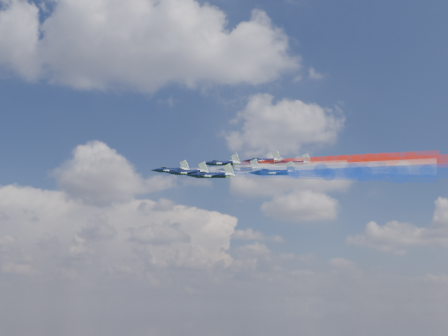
{
  "coord_description": "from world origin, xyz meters",
  "views": [
    {
      "loc": [
        21.63,
        -136.29,
        138.96
      ],
      "look_at": [
        24.23,
        -3.2,
        174.55
      ],
      "focal_mm": 41.96,
      "sensor_mm": 36.0,
      "label": 1
    }
  ],
  "objects": [
    {
      "name": "jet_lead",
      "position": [
        9.79,
        3.37,
        175.66
      ],
      "size": [
        15.17,
        14.16,
        7.21
      ],
      "primitive_type": null,
      "rotation": [
        0.09,
        -0.32,
        1.15
      ],
      "color": "black"
    },
    {
      "name": "trail_lead",
      "position": [
        34.22,
        -6.74,
        173.44
      ],
      "size": [
        40.71,
        20.96,
        8.67
      ],
      "primitive_type": null,
      "rotation": [
        0.09,
        -0.32,
        1.15
      ],
      "color": "white"
    },
    {
      "name": "jet_inner_left",
      "position": [
        15.16,
        -8.56,
        171.94
      ],
      "size": [
        15.17,
        14.16,
        7.21
      ],
      "primitive_type": null,
      "rotation": [
        0.09,
        -0.32,
        1.15
      ],
      "color": "black"
    },
    {
      "name": "trail_inner_left",
      "position": [
        39.59,
        -18.67,
        169.72
      ],
      "size": [
        40.71,
        20.96,
        8.67
      ],
      "primitive_type": null,
      "rotation": [
        0.09,
        -0.32,
        1.15
      ],
      "color": "blue"
    },
    {
      "name": "jet_inner_right",
      "position": [
        23.87,
        6.33,
        178.51
      ],
      "size": [
        15.17,
        14.16,
        7.21
      ],
      "primitive_type": null,
      "rotation": [
        0.09,
        -0.32,
        1.15
      ],
      "color": "black"
    },
    {
      "name": "trail_inner_right",
      "position": [
        48.3,
        -3.78,
        176.29
      ],
      "size": [
        40.71,
        20.96,
        8.67
      ],
      "primitive_type": null,
      "rotation": [
        0.09,
        -0.32,
        1.15
      ],
      "color": "red"
    },
    {
      "name": "jet_outer_left",
      "position": [
        21.14,
        -20.85,
        168.11
      ],
      "size": [
        15.17,
        14.16,
        7.21
      ],
      "primitive_type": null,
      "rotation": [
        0.09,
        -0.32,
        1.15
      ],
      "color": "black"
    },
    {
      "name": "trail_outer_left",
      "position": [
        45.57,
        -30.96,
        165.89
      ],
      "size": [
        40.71,
        20.96,
        8.67
      ],
      "primitive_type": null,
      "rotation": [
        0.09,
        -0.32,
        1.15
      ],
      "color": "blue"
    },
    {
      "name": "jet_center_third",
      "position": [
        28.41,
        -4.27,
        173.99
      ],
      "size": [
        15.17,
        14.16,
        7.21
      ],
      "primitive_type": null,
      "rotation": [
        0.09,
        -0.32,
        1.15
      ],
      "color": "black"
    },
    {
      "name": "trail_center_third",
      "position": [
        52.84,
        -14.38,
        171.77
      ],
      "size": [
        40.71,
        20.96,
        8.67
      ],
      "primitive_type": null,
      "rotation": [
        0.09,
        -0.32,
        1.15
      ],
      "color": "white"
    },
    {
      "name": "jet_outer_right",
      "position": [
        35.78,
        9.83,
        180.31
      ],
      "size": [
        15.17,
        14.16,
        7.21
      ],
      "primitive_type": null,
      "rotation": [
        0.09,
        -0.32,
        1.15
      ],
      "color": "black"
    },
    {
      "name": "trail_outer_right",
      "position": [
        60.21,
        -0.28,
        178.09
      ],
      "size": [
        40.71,
        20.96,
        8.67
      ],
      "primitive_type": null,
      "rotation": [
        0.09,
        -0.32,
        1.15
      ],
      "color": "red"
    },
    {
      "name": "jet_rear_left",
      "position": [
        35.66,
        -17.37,
        169.71
      ],
      "size": [
        15.17,
        14.16,
        7.21
      ],
      "primitive_type": null,
      "rotation": [
        0.09,
        -0.32,
        1.15
      ],
      "color": "black"
    },
    {
      "name": "trail_rear_left",
      "position": [
        60.09,
        -27.48,
        167.49
      ],
      "size": [
        40.71,
        20.96,
        8.67
      ],
      "primitive_type": null,
      "rotation": [
        0.09,
        -0.32,
        1.15
      ],
      "color": "blue"
    },
    {
      "name": "jet_rear_right",
      "position": [
        42.37,
        -1.24,
        176.48
      ],
      "size": [
        15.17,
        14.16,
        7.21
      ],
      "primitive_type": null,
      "rotation": [
        0.09,
        -0.32,
        1.15
      ],
      "color": "black"
    },
    {
      "name": "trail_rear_right",
      "position": [
        66.8,
        -11.35,
        174.26
      ],
      "size": [
        40.71,
        20.96,
        8.67
      ],
      "primitive_type": null,
      "rotation": [
        0.09,
        -0.32,
        1.15
      ],
      "color": "red"
    }
  ]
}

